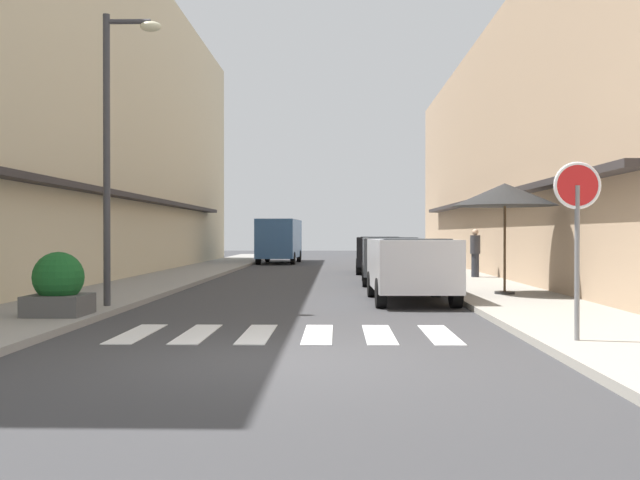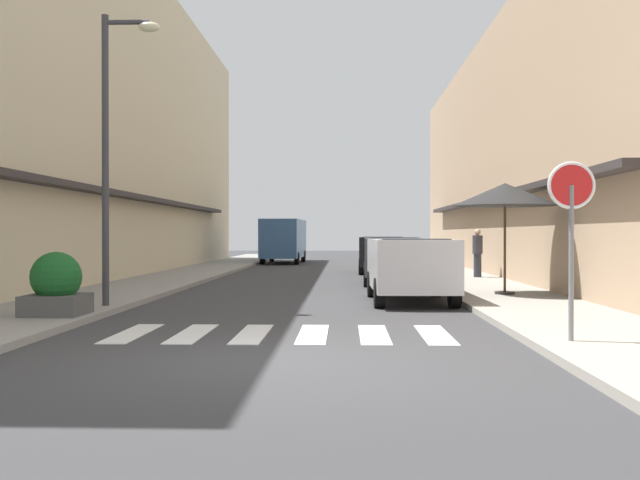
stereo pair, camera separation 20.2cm
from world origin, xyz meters
name	(u,v)px [view 2 (the right image)]	position (x,y,z in m)	size (l,w,h in m)	color
ground_plane	(316,280)	(0.00, 15.66, 0.00)	(86.12, 86.12, 0.00)	#38383A
sidewalk_left	(176,278)	(-4.87, 15.66, 0.06)	(2.69, 54.80, 0.12)	gray
sidewalk_right	(459,278)	(4.87, 15.66, 0.06)	(2.69, 54.80, 0.12)	#9E998E
building_row_left	(76,117)	(-8.71, 16.61, 5.80)	(5.50, 37.23, 11.62)	beige
building_row_right	(565,149)	(8.71, 16.61, 4.56)	(5.50, 37.23, 9.12)	tan
crosswalk	(283,334)	(0.00, 2.34, 0.01)	(5.20, 2.20, 0.01)	silver
parked_car_near	(410,262)	(2.47, 7.68, 0.92)	(1.88, 4.09, 1.47)	silver
parked_car_mid	(393,255)	(2.47, 13.70, 0.92)	(1.90, 4.11, 1.47)	#4C5156
parked_car_far	(382,250)	(2.47, 19.93, 0.92)	(1.96, 4.18, 1.47)	black
delivery_van	(284,237)	(-2.32, 29.61, 1.41)	(2.15, 5.46, 2.37)	#33598C
round_street_sign	(571,204)	(4.05, 1.01, 1.98)	(0.65, 0.07, 2.44)	slate
street_lamp	(114,130)	(-3.71, 5.54, 3.68)	(1.19, 0.28, 5.89)	#38383D
cafe_umbrella	(505,195)	(4.84, 8.61, 2.52)	(2.54, 2.54, 2.68)	#262626
planter_corner	(56,286)	(-4.21, 3.84, 0.63)	(1.02, 1.02, 1.14)	#4C4C4C
pedestrian_walking_near	(478,252)	(5.45, 15.43, 0.97)	(0.34, 0.34, 1.63)	#282B33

